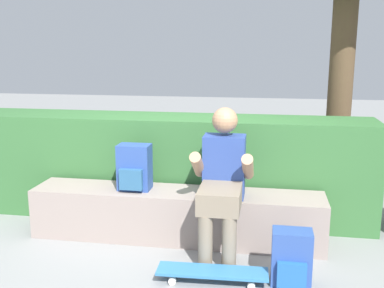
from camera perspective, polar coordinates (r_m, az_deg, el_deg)
The scene contains 7 objects.
ground_plane at distance 3.78m, azimuth -3.10°, elevation -13.95°, with size 24.00×24.00×0.00m, color gray.
bench_main at distance 4.01m, azimuth -1.99°, elevation -8.93°, with size 2.54×0.44×0.44m.
person_skater at distance 3.62m, azimuth 3.85°, elevation -4.30°, with size 0.49×0.62×1.19m.
skateboard_near_person at distance 3.38m, azimuth 2.58°, elevation -15.88°, with size 0.81×0.23×0.09m.
backpack_on_bench at distance 3.97m, azimuth -7.30°, elevation -3.03°, with size 0.28×0.23×0.40m.
backpack_on_ground at distance 3.37m, azimuth 12.45°, elevation -13.95°, with size 0.28×0.23×0.40m.
hedge_row at distance 4.54m, azimuth -4.93°, elevation -2.72°, with size 4.26×0.61×1.00m.
Camera 1 is at (0.77, -3.31, 1.66)m, focal length 42.22 mm.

